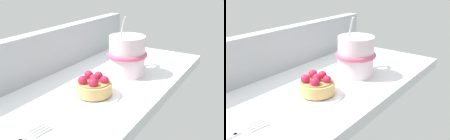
# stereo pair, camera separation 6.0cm
# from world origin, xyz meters

# --- Properties ---
(ground_plane) EXTENTS (0.74, 0.32, 0.03)m
(ground_plane) POSITION_xyz_m (0.00, 0.00, -0.01)
(ground_plane) COLOR silver
(window_rail_back) EXTENTS (0.73, 0.03, 0.11)m
(window_rail_back) POSITION_xyz_m (0.00, 0.15, 0.06)
(window_rail_back) COLOR #9EA3A8
(window_rail_back) RESTS_ON ground_plane
(dessert_plate) EXTENTS (0.11, 0.11, 0.01)m
(dessert_plate) POSITION_xyz_m (-0.04, -0.04, 0.00)
(dessert_plate) COLOR white
(dessert_plate) RESTS_ON ground_plane
(raspberry_tart) EXTENTS (0.08, 0.08, 0.04)m
(raspberry_tart) POSITION_xyz_m (-0.04, -0.04, 0.02)
(raspberry_tart) COLOR tan
(raspberry_tart) RESTS_ON dessert_plate
(coffee_mug) EXTENTS (0.14, 0.10, 0.15)m
(coffee_mug) POSITION_xyz_m (0.11, -0.04, 0.05)
(coffee_mug) COLOR silver
(coffee_mug) RESTS_ON ground_plane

